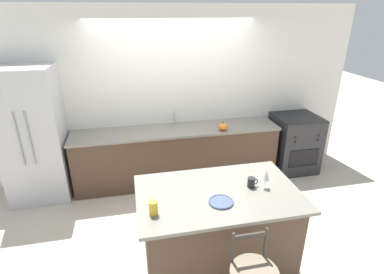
{
  "coord_description": "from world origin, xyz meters",
  "views": [
    {
      "loc": [
        -0.67,
        -3.93,
        2.61
      ],
      "look_at": [
        0.04,
        -0.58,
        1.15
      ],
      "focal_mm": 28.0,
      "sensor_mm": 36.0,
      "label": 1
    }
  ],
  "objects_px": {
    "oven_range": "(294,143)",
    "dinner_plate": "(221,202)",
    "wine_glass": "(266,175)",
    "refrigerator": "(33,136)",
    "coffee_mug": "(251,182)",
    "pumpkin_decoration": "(223,127)",
    "tumbler_cup": "(153,208)"
  },
  "relations": [
    {
      "from": "refrigerator",
      "to": "coffee_mug",
      "type": "bearing_deg",
      "value": -36.24
    },
    {
      "from": "refrigerator",
      "to": "tumbler_cup",
      "type": "bearing_deg",
      "value": -54.19
    },
    {
      "from": "refrigerator",
      "to": "dinner_plate",
      "type": "xyz_separation_m",
      "value": [
        2.13,
        -2.04,
        -0.01
      ]
    },
    {
      "from": "wine_glass",
      "to": "tumbler_cup",
      "type": "distance_m",
      "value": 1.16
    },
    {
      "from": "coffee_mug",
      "to": "pumpkin_decoration",
      "type": "relative_size",
      "value": 0.76
    },
    {
      "from": "refrigerator",
      "to": "dinner_plate",
      "type": "distance_m",
      "value": 2.95
    },
    {
      "from": "refrigerator",
      "to": "pumpkin_decoration",
      "type": "bearing_deg",
      "value": -3.69
    },
    {
      "from": "tumbler_cup",
      "to": "pumpkin_decoration",
      "type": "distance_m",
      "value": 2.27
    },
    {
      "from": "wine_glass",
      "to": "coffee_mug",
      "type": "height_order",
      "value": "wine_glass"
    },
    {
      "from": "tumbler_cup",
      "to": "oven_range",
      "type": "bearing_deg",
      "value": 38.55
    },
    {
      "from": "dinner_plate",
      "to": "refrigerator",
      "type": "bearing_deg",
      "value": 136.26
    },
    {
      "from": "dinner_plate",
      "to": "tumbler_cup",
      "type": "bearing_deg",
      "value": -176.46
    },
    {
      "from": "oven_range",
      "to": "pumpkin_decoration",
      "type": "distance_m",
      "value": 1.44
    },
    {
      "from": "refrigerator",
      "to": "coffee_mug",
      "type": "distance_m",
      "value": 3.12
    },
    {
      "from": "dinner_plate",
      "to": "tumbler_cup",
      "type": "xyz_separation_m",
      "value": [
        -0.63,
        -0.04,
        0.06
      ]
    },
    {
      "from": "pumpkin_decoration",
      "to": "oven_range",
      "type": "bearing_deg",
      "value": 6.86
    },
    {
      "from": "tumbler_cup",
      "to": "pumpkin_decoration",
      "type": "xyz_separation_m",
      "value": [
        1.24,
        1.9,
        -0.06
      ]
    },
    {
      "from": "oven_range",
      "to": "wine_glass",
      "type": "distance_m",
      "value": 2.45
    },
    {
      "from": "dinner_plate",
      "to": "wine_glass",
      "type": "height_order",
      "value": "wine_glass"
    },
    {
      "from": "refrigerator",
      "to": "coffee_mug",
      "type": "relative_size",
      "value": 17.43
    },
    {
      "from": "dinner_plate",
      "to": "wine_glass",
      "type": "relative_size",
      "value": 1.16
    },
    {
      "from": "dinner_plate",
      "to": "coffee_mug",
      "type": "relative_size",
      "value": 2.12
    },
    {
      "from": "oven_range",
      "to": "dinner_plate",
      "type": "distance_m",
      "value": 2.86
    },
    {
      "from": "oven_range",
      "to": "tumbler_cup",
      "type": "relative_size",
      "value": 7.36
    },
    {
      "from": "wine_glass",
      "to": "coffee_mug",
      "type": "distance_m",
      "value": 0.17
    },
    {
      "from": "refrigerator",
      "to": "oven_range",
      "type": "xyz_separation_m",
      "value": [
        4.09,
        -0.01,
        -0.48
      ]
    },
    {
      "from": "refrigerator",
      "to": "oven_range",
      "type": "relative_size",
      "value": 2.0
    },
    {
      "from": "coffee_mug",
      "to": "refrigerator",
      "type": "bearing_deg",
      "value": 143.76
    },
    {
      "from": "refrigerator",
      "to": "oven_range",
      "type": "distance_m",
      "value": 4.12
    },
    {
      "from": "oven_range",
      "to": "dinner_plate",
      "type": "height_order",
      "value": "oven_range"
    },
    {
      "from": "oven_range",
      "to": "coffee_mug",
      "type": "distance_m",
      "value": 2.47
    },
    {
      "from": "refrigerator",
      "to": "wine_glass",
      "type": "xyz_separation_m",
      "value": [
        2.64,
        -1.89,
        0.12
      ]
    }
  ]
}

